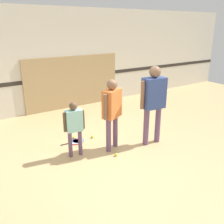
{
  "coord_description": "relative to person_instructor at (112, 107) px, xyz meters",
  "views": [
    {
      "loc": [
        -2.81,
        -4.04,
        2.64
      ],
      "look_at": [
        0.01,
        0.18,
        0.87
      ],
      "focal_mm": 40.0,
      "sensor_mm": 36.0,
      "label": 1
    }
  ],
  "objects": [
    {
      "name": "tennis_ball_by_spare_racket",
      "position": [
        -0.51,
        0.94,
        -0.95
      ],
      "size": [
        0.07,
        0.07,
        0.07
      ],
      "primitive_type": "sphere",
      "color": "#CCE038",
      "rests_on": "ground_plane"
    },
    {
      "name": "person_student_right",
      "position": [
        0.93,
        -0.28,
        0.14
      ],
      "size": [
        0.69,
        0.33,
        1.82
      ],
      "rotation": [
        0.0,
        0.0,
        3.04
      ],
      "color": "#6B4C70",
      "rests_on": "ground_plane"
    },
    {
      "name": "person_instructor",
      "position": [
        0.0,
        0.0,
        0.0
      ],
      "size": [
        0.55,
        0.41,
        1.59
      ],
      "rotation": [
        0.0,
        0.0,
        0.44
      ],
      "color": "#6B4C70",
      "rests_on": "ground_plane"
    },
    {
      "name": "racket_spare_on_floor",
      "position": [
        -0.48,
        0.75,
        -0.97
      ],
      "size": [
        0.34,
        0.53,
        0.03
      ],
      "rotation": [
        0.0,
        0.0,
        4.51
      ],
      "color": "blue",
      "rests_on": "ground_plane"
    },
    {
      "name": "tennis_ball_near_instructor",
      "position": [
        -0.12,
        -0.34,
        -0.95
      ],
      "size": [
        0.07,
        0.07,
        0.07
      ],
      "primitive_type": "sphere",
      "color": "#CCE038",
      "rests_on": "ground_plane"
    },
    {
      "name": "wall_back",
      "position": [
        -0.01,
        3.37,
        0.61
      ],
      "size": [
        16.0,
        0.07,
        3.2
      ],
      "color": "silver",
      "rests_on": "ground_plane"
    },
    {
      "name": "ground_plane",
      "position": [
        -0.01,
        -0.18,
        -0.98
      ],
      "size": [
        16.0,
        16.0,
        0.0
      ],
      "primitive_type": "plane",
      "color": "tan"
    },
    {
      "name": "wall_panel",
      "position": [
        0.66,
        3.31,
        -0.13
      ],
      "size": [
        3.32,
        0.05,
        1.71
      ],
      "color": "tan",
      "rests_on": "ground_plane"
    },
    {
      "name": "person_student_left",
      "position": [
        -0.82,
        0.16,
        -0.25
      ],
      "size": [
        0.45,
        0.23,
        1.19
      ],
      "rotation": [
        0.0,
        0.0,
        -0.15
      ],
      "color": "#6B4C70",
      "rests_on": "ground_plane"
    },
    {
      "name": "racket_second_spare",
      "position": [
        -0.57,
        0.75,
        -0.97
      ],
      "size": [
        0.53,
        0.34,
        0.03
      ],
      "rotation": [
        0.0,
        0.0,
        3.08
      ],
      "color": "red",
      "rests_on": "ground_plane"
    },
    {
      "name": "tennis_ball_stray_left",
      "position": [
        -0.1,
        0.73,
        -0.95
      ],
      "size": [
        0.07,
        0.07,
        0.07
      ],
      "primitive_type": "sphere",
      "color": "#CCE038",
      "rests_on": "ground_plane"
    }
  ]
}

